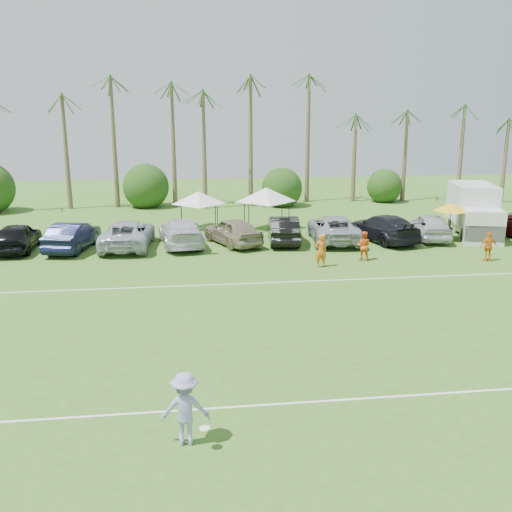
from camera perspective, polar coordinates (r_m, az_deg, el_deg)
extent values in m
plane|color=#3B671F|center=(15.38, 4.60, -18.06)|extent=(120.00, 120.00, 0.00)
cube|color=white|center=(17.07, 3.17, -14.51)|extent=(80.00, 0.10, 0.01)
cube|color=white|center=(28.08, -1.30, -2.78)|extent=(80.00, 0.10, 0.01)
cone|color=brown|center=(52.78, -23.27, 9.04)|extent=(0.44, 0.44, 9.00)
cone|color=brown|center=(51.63, -17.91, 9.96)|extent=(0.44, 0.44, 10.00)
cone|color=brown|center=(51.04, -13.46, 10.78)|extent=(0.44, 0.44, 11.00)
cone|color=brown|center=(50.89, -8.82, 9.29)|extent=(0.44, 0.44, 8.00)
cone|color=brown|center=(50.92, -4.27, 9.98)|extent=(0.44, 0.44, 9.00)
cone|color=brown|center=(51.26, 0.26, 10.61)|extent=(0.44, 0.44, 10.00)
cone|color=brown|center=(51.92, 4.73, 11.16)|extent=(0.44, 0.44, 11.00)
cone|color=brown|center=(53.29, 10.03, 9.46)|extent=(0.44, 0.44, 8.00)
cone|color=brown|center=(54.94, 15.11, 9.85)|extent=(0.44, 0.44, 9.00)
cone|color=brown|center=(57.00, 19.87, 10.15)|extent=(0.44, 0.44, 10.00)
cone|color=brown|center=(58.89, 23.44, 10.42)|extent=(0.44, 0.44, 11.00)
cylinder|color=brown|center=(52.34, -10.86, 5.70)|extent=(0.30, 0.30, 1.40)
sphere|color=#1A3D11|center=(52.20, -10.92, 6.89)|extent=(4.00, 4.00, 4.00)
cylinder|color=brown|center=(52.99, 2.27, 6.04)|extent=(0.30, 0.30, 1.40)
sphere|color=#1A3D11|center=(52.84, 2.28, 7.22)|extent=(4.00, 4.00, 4.00)
cylinder|color=brown|center=(55.54, 12.55, 6.09)|extent=(0.30, 0.30, 1.40)
sphere|color=#1A3D11|center=(55.40, 12.61, 7.22)|extent=(4.00, 4.00, 4.00)
imported|color=orange|center=(31.09, 6.50, 0.54)|extent=(0.71, 0.51, 1.82)
imported|color=#DF5C18|center=(32.94, 10.70, 1.02)|extent=(0.99, 0.90, 1.66)
imported|color=orange|center=(34.74, 22.23, 0.89)|extent=(1.00, 0.47, 1.67)
cube|color=silver|center=(42.30, 20.81, 5.01)|extent=(3.76, 5.28, 2.59)
cube|color=silver|center=(39.29, 21.70, 2.75)|extent=(2.79, 2.43, 2.17)
cube|color=black|center=(38.61, 21.92, 2.07)|extent=(2.38, 0.93, 1.04)
cube|color=#E5590C|center=(42.68, 22.46, 4.29)|extent=(0.46, 1.60, 0.93)
cylinder|color=black|center=(39.38, 20.09, 1.99)|extent=(0.55, 0.98, 0.93)
cylinder|color=black|center=(39.87, 23.00, 1.87)|extent=(0.55, 0.98, 0.93)
cylinder|color=black|center=(43.55, 18.95, 3.19)|extent=(0.55, 0.98, 0.93)
cylinder|color=black|center=(44.00, 21.59, 3.07)|extent=(0.55, 0.98, 0.93)
cylinder|color=black|center=(40.10, -7.46, 3.59)|extent=(0.06, 0.06, 1.81)
cylinder|color=black|center=(40.18, -3.87, 3.70)|extent=(0.06, 0.06, 1.81)
cylinder|color=black|center=(42.58, -7.47, 4.20)|extent=(0.06, 0.06, 1.81)
cylinder|color=black|center=(42.65, -4.08, 4.30)|extent=(0.06, 0.06, 1.81)
pyramid|color=white|center=(41.08, -5.78, 6.44)|extent=(3.91, 3.91, 0.90)
cylinder|color=black|center=(39.40, -0.72, 3.67)|extent=(0.06, 0.06, 2.01)
cylinder|color=black|center=(39.82, 3.31, 3.76)|extent=(0.06, 0.06, 2.01)
cylinder|color=black|center=(42.16, -1.17, 4.36)|extent=(0.06, 0.06, 2.01)
cylinder|color=black|center=(42.55, 2.61, 4.44)|extent=(0.06, 0.06, 2.01)
pyramid|color=white|center=(40.65, 1.02, 6.86)|extent=(4.34, 4.34, 1.01)
cylinder|color=black|center=(39.34, 18.82, 3.05)|extent=(0.05, 0.05, 2.23)
cone|color=gold|center=(39.16, 18.95, 4.65)|extent=(2.23, 2.23, 0.51)
imported|color=#9091CC|center=(14.92, -7.10, -14.91)|extent=(1.30, 0.81, 1.93)
cylinder|color=white|center=(14.79, -5.16, -16.80)|extent=(0.27, 0.27, 0.03)
imported|color=black|center=(37.40, -22.76, 1.77)|extent=(2.06, 5.09, 1.73)
imported|color=black|center=(36.48, -17.87, 1.90)|extent=(2.81, 5.51, 1.73)
imported|color=#B5B8C2|center=(36.21, -12.71, 2.15)|extent=(3.22, 6.38, 1.73)
imported|color=silver|center=(36.24, -7.52, 2.39)|extent=(3.14, 6.22, 1.73)
imported|color=gray|center=(36.23, -2.33, 2.50)|extent=(3.84, 5.48, 1.73)
imported|color=black|center=(36.81, 2.74, 2.68)|extent=(2.38, 5.42, 1.73)
imported|color=#A1A5A9|center=(37.35, 7.75, 2.74)|extent=(3.52, 6.50, 1.73)
imported|color=black|center=(38.13, 12.60, 2.76)|extent=(3.81, 6.38, 1.73)
imported|color=#BBBCC2|center=(39.51, 17.00, 2.87)|extent=(3.00, 5.38, 1.73)
imported|color=gray|center=(41.10, 21.09, 2.96)|extent=(2.63, 5.48, 1.73)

